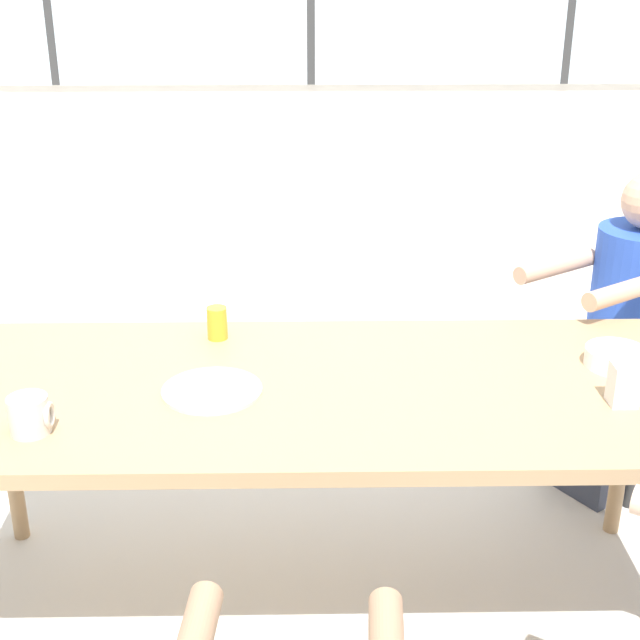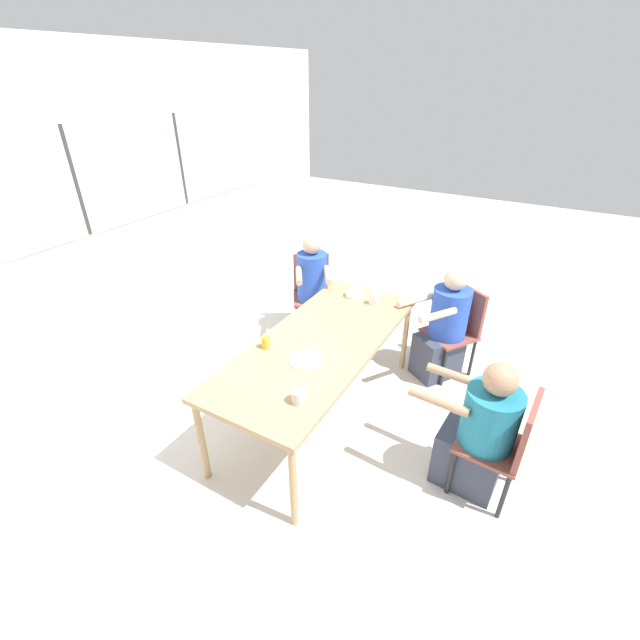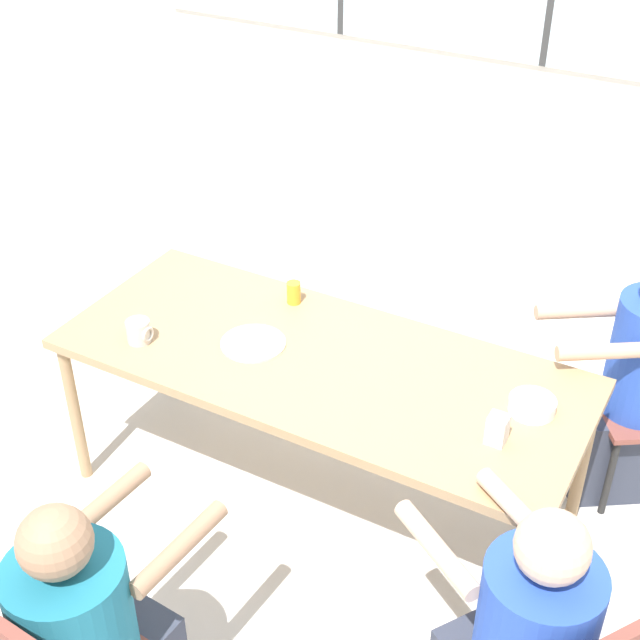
{
  "view_description": "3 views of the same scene",
  "coord_description": "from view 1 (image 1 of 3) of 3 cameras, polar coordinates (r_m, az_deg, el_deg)",
  "views": [
    {
      "loc": [
        -0.04,
        -2.06,
        1.78
      ],
      "look_at": [
        0.0,
        0.0,
        0.92
      ],
      "focal_mm": 50.0,
      "sensor_mm": 36.0,
      "label": 1
    },
    {
      "loc": [
        -2.38,
        -1.37,
        2.52
      ],
      "look_at": [
        0.0,
        0.0,
        0.92
      ],
      "focal_mm": 24.0,
      "sensor_mm": 36.0,
      "label": 2
    },
    {
      "loc": [
        1.33,
        -2.39,
        2.75
      ],
      "look_at": [
        0.0,
        0.0,
        0.92
      ],
      "focal_mm": 50.0,
      "sensor_mm": 36.0,
      "label": 3
    }
  ],
  "objects": [
    {
      "name": "plate_tortillas",
      "position": [
        2.29,
        -6.93,
        -4.49
      ],
      "size": [
        0.26,
        0.26,
        0.01
      ],
      "color": "beige",
      "rests_on": "dining_table"
    },
    {
      "name": "bowl_white_shallow",
      "position": [
        2.53,
        18.42,
        -2.3
      ],
      "size": [
        0.17,
        0.17,
        0.05
      ],
      "color": "white",
      "rests_on": "dining_table"
    },
    {
      "name": "ground_plane",
      "position": [
        2.73,
        0.0,
        -18.06
      ],
      "size": [
        16.0,
        16.0,
        0.0
      ],
      "primitive_type": "plane",
      "color": "beige"
    },
    {
      "name": "coffee_mug",
      "position": [
        2.18,
        -18.06,
        -5.8
      ],
      "size": [
        0.1,
        0.09,
        0.09
      ],
      "color": "beige",
      "rests_on": "dining_table"
    },
    {
      "name": "wall_back_with_windows",
      "position": [
        4.73,
        -0.59,
        18.29
      ],
      "size": [
        8.4,
        0.08,
        2.8
      ],
      "color": "silver",
      "rests_on": "ground_plane"
    },
    {
      "name": "juice_glass",
      "position": [
        2.58,
        -6.6,
        -0.19
      ],
      "size": [
        0.06,
        0.06,
        0.1
      ],
      "color": "gold",
      "rests_on": "dining_table"
    },
    {
      "name": "person_man_blue_shirt",
      "position": [
        3.24,
        18.85,
        -1.83
      ],
      "size": [
        0.63,
        0.56,
        1.12
      ],
      "rotation": [
        0.0,
        0.0,
        -4.13
      ],
      "color": "#333847",
      "rests_on": "ground_plane"
    },
    {
      "name": "milk_carton_small",
      "position": [
        2.32,
        18.88,
        -3.92
      ],
      "size": [
        0.07,
        0.07,
        0.11
      ],
      "color": "silver",
      "rests_on": "dining_table"
    },
    {
      "name": "dining_table",
      "position": [
        2.34,
        0.0,
        -5.29
      ],
      "size": [
        2.04,
        0.84,
        0.74
      ],
      "color": "tan",
      "rests_on": "ground_plane"
    }
  ]
}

